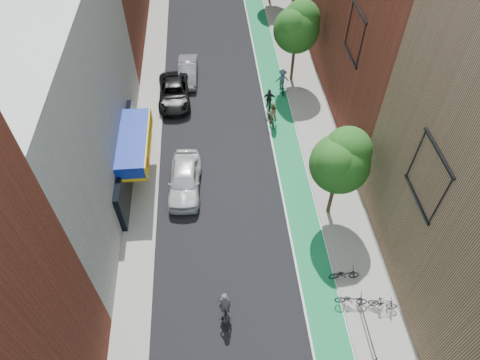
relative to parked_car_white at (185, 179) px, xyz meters
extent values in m
cube|color=#167D36|center=(7.22, 13.23, -0.83)|extent=(2.00, 68.00, 0.01)
cube|color=gray|center=(-2.78, 13.23, -0.76)|extent=(2.00, 68.00, 0.15)
cube|color=gray|center=(9.72, 13.23, -0.76)|extent=(3.00, 68.00, 0.15)
cube|color=silver|center=(-7.78, 1.23, 5.16)|extent=(8.00, 20.00, 12.00)
cylinder|color=#332619|center=(8.82, -2.77, 0.81)|extent=(0.24, 0.24, 3.30)
sphere|color=#174612|center=(8.82, -2.77, 3.54)|extent=(3.36, 3.36, 3.36)
sphere|color=#174612|center=(9.22, -2.47, 4.26)|extent=(2.64, 2.64, 2.64)
sphere|color=#174612|center=(8.52, -3.07, 4.02)|extent=(2.40, 2.40, 2.40)
cylinder|color=#332619|center=(8.82, 11.23, 0.90)|extent=(0.24, 0.24, 3.47)
sphere|color=#174612|center=(8.82, 11.23, 3.76)|extent=(3.53, 3.53, 3.53)
sphere|color=#174612|center=(9.22, 11.53, 4.52)|extent=(2.77, 2.77, 2.77)
sphere|color=#174612|center=(8.52, 10.93, 4.27)|extent=(2.52, 2.52, 2.52)
imported|color=silver|center=(0.00, 0.00, 0.00)|extent=(2.28, 5.03, 1.67)
imported|color=black|center=(-0.85, 9.39, -0.11)|extent=(2.54, 5.29, 1.46)
imported|color=#9C9FA5|center=(0.22, 12.26, -0.13)|extent=(1.68, 4.37, 1.42)
imported|color=black|center=(2.03, -8.96, -0.35)|extent=(0.69, 1.88, 0.98)
imported|color=#505058|center=(2.03, -8.86, 0.40)|extent=(0.66, 0.44, 1.77)
imported|color=black|center=(6.42, 5.72, -0.39)|extent=(0.66, 1.54, 0.89)
imported|color=tan|center=(6.42, 5.82, 0.35)|extent=(0.90, 0.76, 1.66)
imported|color=black|center=(6.42, 7.27, -0.38)|extent=(0.82, 1.81, 0.92)
imported|color=black|center=(6.42, 7.37, 0.36)|extent=(1.03, 0.53, 1.69)
imported|color=black|center=(7.79, 9.75, -0.30)|extent=(0.58, 1.80, 1.07)
imported|color=#3B5A6B|center=(7.79, 9.85, 0.35)|extent=(1.10, 0.67, 1.67)
imported|color=black|center=(8.62, -7.42, -0.25)|extent=(1.68, 0.62, 0.88)
imported|color=black|center=(10.20, -9.24, -0.24)|extent=(1.55, 0.82, 0.90)
imported|color=black|center=(8.62, -8.90, -0.24)|extent=(1.76, 0.86, 0.89)
camera|label=1|loc=(2.00, -18.50, 20.46)|focal=32.00mm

